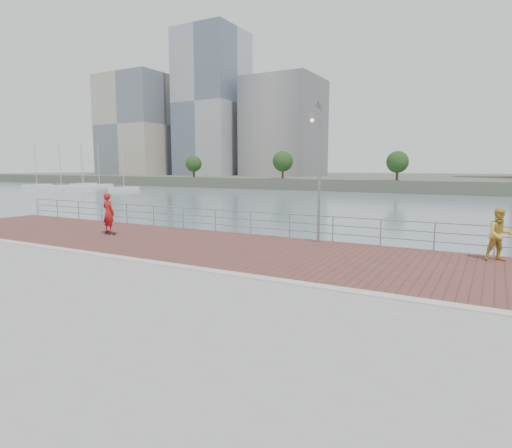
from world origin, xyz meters
The scene contains 11 objects.
water centered at (0.00, 0.00, -2.00)m, with size 400.00×400.00×0.00m, color slate.
seawall centered at (0.00, -5.00, -1.00)m, with size 40.00×24.00×2.00m, color gray.
brick_lane centered at (0.00, 3.60, 0.01)m, with size 40.00×6.80×0.02m, color brown.
curb centered at (0.00, 0.00, 0.03)m, with size 40.00×0.40×0.06m, color #B7B5AD.
far_shore centered at (0.00, 122.50, -0.75)m, with size 320.00×95.00×2.50m, color #4C5142.
guardrail centered at (0.00, 7.00, 0.69)m, with size 39.06×0.06×1.13m.
street_lamp centered at (0.56, 6.09, 4.02)m, with size 0.41×1.20×5.66m.
skateboard centered at (-9.00, 3.64, 0.10)m, with size 0.88×0.28×0.10m.
skateboarder centered at (-9.00, 3.64, 1.05)m, with size 0.69×0.45×1.90m, color #B01917.
bystander centered at (7.30, 6.08, 0.93)m, with size 0.88×0.69×1.82m, color gold.
marina centered at (-81.37, 59.79, -1.50)m, with size 31.62×18.30×10.94m.
Camera 1 is at (7.05, -10.63, 3.26)m, focal length 30.00 mm.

